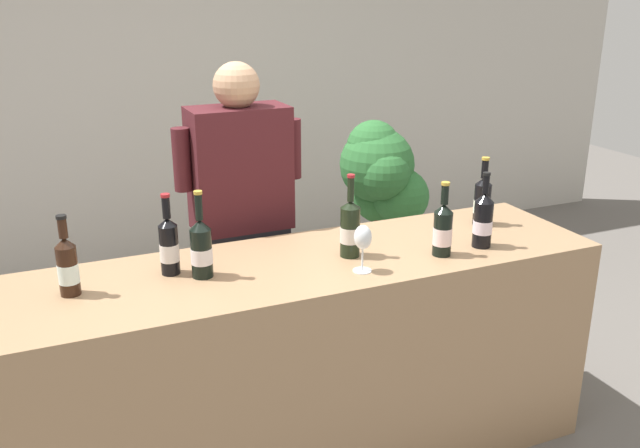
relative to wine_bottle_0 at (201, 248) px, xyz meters
The scene contains 12 objects.
wall_back 2.64m from the wine_bottle_0, 80.80° to the left, with size 8.00×0.10×2.80m, color beige.
counter 0.73m from the wine_bottle_0, ahead, with size 2.48×0.66×0.96m, color #9E7A56.
wine_bottle_0 is the anchor object (origin of this frame).
wine_bottle_1 1.18m from the wine_bottle_0, ahead, with size 0.08×0.08×0.33m.
wine_bottle_2 0.48m from the wine_bottle_0, behind, with size 0.07×0.07×0.30m.
wine_bottle_3 0.98m from the wine_bottle_0, ahead, with size 0.08×0.08×0.31m.
wine_bottle_4 1.34m from the wine_bottle_0, ahead, with size 0.08×0.08×0.32m.
wine_bottle_5 0.13m from the wine_bottle_0, 144.28° to the left, with size 0.07×0.07×0.32m.
wine_bottle_6 0.61m from the wine_bottle_0, ahead, with size 0.08×0.08×0.35m.
wine_glass 0.61m from the wine_bottle_0, 18.54° to the right, with size 0.07×0.07×0.19m.
person_server 0.71m from the wine_bottle_0, 60.20° to the left, with size 0.61×0.25×1.70m.
potted_shrub 1.98m from the wine_bottle_0, 41.20° to the left, with size 0.54×0.55×1.23m.
Camera 1 is at (-0.94, -2.35, 2.00)m, focal length 38.04 mm.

